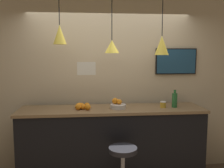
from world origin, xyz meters
name	(u,v)px	position (x,y,z in m)	size (l,w,h in m)	color
back_wall	(109,81)	(0.00, 1.07, 1.45)	(8.00, 0.06, 2.90)	beige
service_counter	(112,145)	(0.00, 0.65, 0.56)	(2.65, 0.63, 1.11)	black
bar_stool	(123,167)	(0.08, 0.08, 0.48)	(0.42, 0.42, 0.73)	#B7B7BC
fruit_bowl	(118,105)	(0.08, 0.62, 1.16)	(0.22, 0.22, 0.15)	beige
orange_pile	(82,106)	(-0.43, 0.62, 1.15)	(0.22, 0.21, 0.09)	orange
juice_bottle	(175,100)	(0.91, 0.61, 1.22)	(0.08, 0.08, 0.26)	#286B33
spread_jar	(163,105)	(0.74, 0.61, 1.15)	(0.09, 0.09, 0.09)	gold
pendant_lamp_left	(60,35)	(-0.72, 0.66, 2.15)	(0.18, 0.18, 0.79)	black
pendant_lamp_middle	(112,46)	(0.00, 0.66, 1.99)	(0.20, 0.20, 0.91)	black
pendant_lamp_right	(162,45)	(0.72, 0.66, 2.01)	(0.20, 0.20, 0.93)	black
mounted_tv	(176,61)	(1.06, 1.02, 1.76)	(0.66, 0.04, 0.41)	black
hanging_menu_board	(86,68)	(-0.36, 0.41, 1.69)	(0.24, 0.01, 0.17)	white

